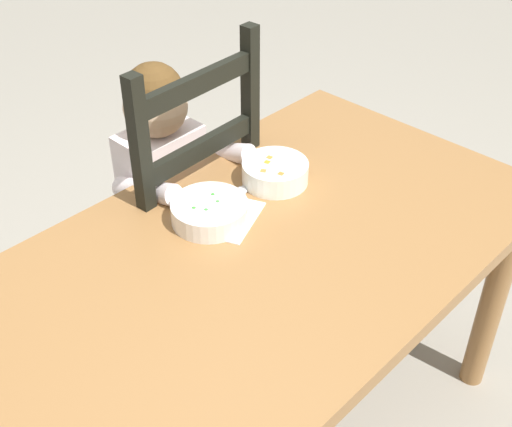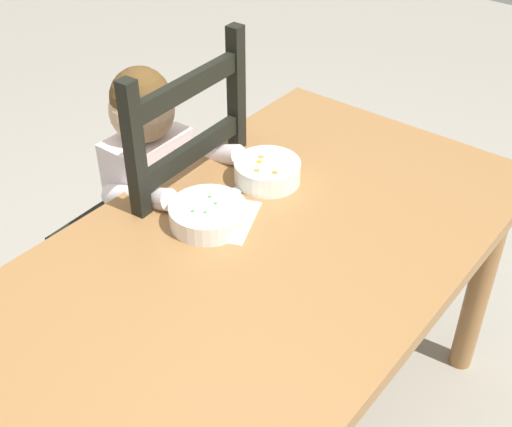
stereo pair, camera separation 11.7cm
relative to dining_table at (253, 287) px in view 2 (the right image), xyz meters
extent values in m
cube|color=olive|center=(0.00, 0.00, 0.08)|extent=(1.47, 0.80, 0.04)
cylinder|color=olive|center=(0.66, -0.33, -0.28)|extent=(0.07, 0.07, 0.68)
cylinder|color=olive|center=(0.66, 0.33, -0.28)|extent=(0.07, 0.07, 0.68)
cube|color=black|center=(0.14, 0.50, -0.16)|extent=(0.44, 0.44, 0.02)
cube|color=black|center=(0.32, 0.70, -0.40)|extent=(0.04, 0.04, 0.45)
cube|color=black|center=(-0.06, 0.68, -0.40)|extent=(0.04, 0.04, 0.45)
cube|color=black|center=(0.33, 0.32, -0.40)|extent=(0.04, 0.04, 0.45)
cube|color=black|center=(-0.05, 0.30, -0.40)|extent=(0.04, 0.04, 0.45)
cube|color=black|center=(0.33, 0.32, 0.15)|extent=(0.04, 0.04, 0.60)
cube|color=black|center=(-0.05, 0.30, 0.15)|extent=(0.04, 0.04, 0.60)
cube|color=black|center=(0.14, 0.31, 0.36)|extent=(0.36, 0.04, 0.05)
cube|color=black|center=(0.14, 0.31, 0.18)|extent=(0.36, 0.04, 0.05)
cube|color=white|center=(0.14, 0.47, 0.01)|extent=(0.22, 0.14, 0.32)
sphere|color=#D4AF8A|center=(0.14, 0.47, 0.24)|extent=(0.17, 0.17, 0.17)
sphere|color=brown|center=(0.14, 0.47, 0.28)|extent=(0.16, 0.16, 0.16)
cylinder|color=#3F4C72|center=(0.08, 0.35, -0.39)|extent=(0.07, 0.07, 0.47)
cylinder|color=#3F4C72|center=(0.19, 0.35, -0.39)|extent=(0.07, 0.07, 0.47)
cylinder|color=white|center=(0.01, 0.37, 0.09)|extent=(0.06, 0.24, 0.13)
cylinder|color=white|center=(0.27, 0.37, 0.09)|extent=(0.06, 0.24, 0.13)
cylinder|color=white|center=(0.02, 0.15, 0.12)|extent=(0.18, 0.18, 0.05)
cylinder|color=white|center=(0.02, 0.15, 0.10)|extent=(0.08, 0.08, 0.01)
cylinder|color=#3F9137|center=(0.02, 0.15, 0.13)|extent=(0.15, 0.15, 0.03)
sphere|color=green|center=(0.00, 0.14, 0.15)|extent=(0.01, 0.01, 0.01)
sphere|color=green|center=(0.05, 0.17, 0.15)|extent=(0.01, 0.01, 0.01)
sphere|color=green|center=(-0.01, 0.16, 0.15)|extent=(0.01, 0.01, 0.01)
sphere|color=#40873D|center=(0.04, 0.14, 0.15)|extent=(0.01, 0.01, 0.01)
cylinder|color=white|center=(0.25, 0.15, 0.13)|extent=(0.17, 0.17, 0.06)
cylinder|color=white|center=(0.25, 0.15, 0.10)|extent=(0.08, 0.08, 0.01)
cylinder|color=orange|center=(0.25, 0.15, 0.14)|extent=(0.14, 0.14, 0.03)
cube|color=orange|center=(0.22, 0.11, 0.15)|extent=(0.02, 0.02, 0.01)
cube|color=orange|center=(0.26, 0.18, 0.15)|extent=(0.02, 0.02, 0.01)
cube|color=orange|center=(0.24, 0.17, 0.15)|extent=(0.02, 0.02, 0.01)
cube|color=orange|center=(0.20, 0.15, 0.15)|extent=(0.02, 0.02, 0.01)
cube|color=silver|center=(0.22, 0.21, 0.10)|extent=(0.09, 0.05, 0.00)
ellipsoid|color=silver|center=(0.15, 0.18, 0.10)|extent=(0.05, 0.04, 0.01)
cube|color=white|center=(0.05, 0.14, 0.10)|extent=(0.22, 0.21, 0.00)
camera|label=1|loc=(-0.82, -0.80, 1.06)|focal=47.20mm
camera|label=2|loc=(-0.89, -0.71, 1.06)|focal=47.20mm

